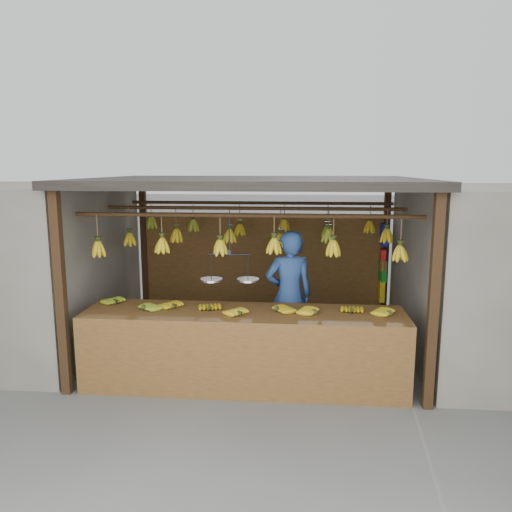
# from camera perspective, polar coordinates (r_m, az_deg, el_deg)

# --- Properties ---
(ground) EXTENTS (80.00, 80.00, 0.00)m
(ground) POSITION_cam_1_polar(r_m,az_deg,el_deg) (7.11, -0.22, -10.79)
(ground) COLOR #5B5B57
(stall) EXTENTS (4.30, 3.30, 2.40)m
(stall) POSITION_cam_1_polar(r_m,az_deg,el_deg) (6.99, 0.02, 5.46)
(stall) COLOR #301E0F
(stall) RESTS_ON ground
(neighbor_left) EXTENTS (3.00, 3.00, 2.30)m
(neighbor_left) POSITION_cam_1_polar(r_m,az_deg,el_deg) (7.97, -26.97, -1.04)
(neighbor_left) COLOR slate
(neighbor_left) RESTS_ON ground
(counter) EXTENTS (3.71, 0.84, 0.96)m
(counter) POSITION_cam_1_polar(r_m,az_deg,el_deg) (5.72, -1.51, -8.49)
(counter) COLOR brown
(counter) RESTS_ON ground
(hanging_bananas) EXTENTS (3.65, 2.20, 0.39)m
(hanging_bananas) POSITION_cam_1_polar(r_m,az_deg,el_deg) (6.70, -0.22, 2.25)
(hanging_bananas) COLOR gold
(hanging_bananas) RESTS_ON ground
(balance_scale) EXTENTS (0.67, 0.29, 0.77)m
(balance_scale) POSITION_cam_1_polar(r_m,az_deg,el_deg) (5.81, -3.03, -2.30)
(balance_scale) COLOR black
(balance_scale) RESTS_ON ground
(vendor) EXTENTS (0.71, 0.54, 1.74)m
(vendor) POSITION_cam_1_polar(r_m,az_deg,el_deg) (6.63, 3.80, -4.49)
(vendor) COLOR #3359A5
(vendor) RESTS_ON ground
(bag_bundles) EXTENTS (0.08, 0.26, 1.25)m
(bag_bundles) POSITION_cam_1_polar(r_m,az_deg,el_deg) (8.22, 14.27, -0.87)
(bag_bundles) COLOR #1426BF
(bag_bundles) RESTS_ON ground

